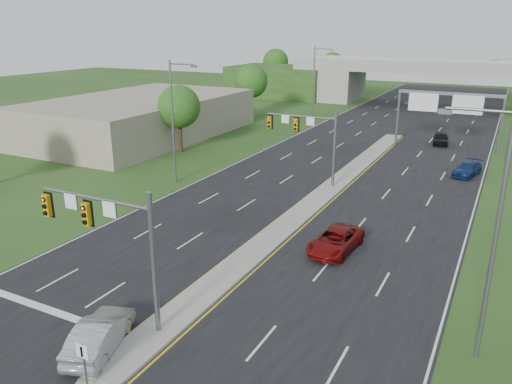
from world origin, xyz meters
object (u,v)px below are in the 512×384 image
Objects in this scene: signal_mast_near at (112,232)px; car_far_a at (336,241)px; keep_right_sign at (84,359)px; signal_mast_far at (310,134)px; car_silver at (100,334)px; overpass at (433,86)px; sign_gantry at (448,105)px; car_far_c at (441,138)px; car_far_b at (467,169)px.

signal_mast_near reaches higher than car_far_a.
signal_mast_far is at bearing 94.39° from keep_right_sign.
signal_mast_far is 1.52× the size of car_silver.
signal_mast_far is at bearing -92.35° from overpass.
car_far_a is (-2.19, -32.45, -4.51)m from sign_gantry.
car_silver is at bearing -99.85° from sign_gantry.
sign_gantry is 2.28× the size of car_far_a.
signal_mast_near reaches higher than car_far_c.
keep_right_sign is at bearing 103.19° from car_silver.
overpass is 46.52m from car_far_b.
keep_right_sign reaches higher than car_far_c.
keep_right_sign is at bearing -90.00° from overpass.
overpass is at bearing 88.38° from signal_mast_near.
overpass is at bearing 93.84° from car_far_c.
car_far_b is (5.80, 22.25, -0.07)m from car_far_a.
car_far_c reaches higher than car_far_a.
keep_right_sign is 0.51× the size of car_far_c.
sign_gantry reaches higher than car_far_b.
car_silver is 1.05× the size of car_far_b.
sign_gantry reaches higher than car_far_a.
keep_right_sign is at bearing -63.06° from signal_mast_near.
signal_mast_far is at bearing -128.79° from car_far_b.
car_far_c is at bearing 102.92° from sign_gantry.
overpass reaches higher than car_silver.
overpass is 33.03m from car_far_c.
keep_right_sign is 0.19× the size of sign_gantry.
signal_mast_far is 16.43m from car_far_b.
car_silver is at bearing -70.19° from signal_mast_near.
signal_mast_far is at bearing -107.93° from car_silver.
keep_right_sign is at bearing -85.61° from signal_mast_far.
sign_gantry is 2.69× the size of car_far_c.
keep_right_sign is 0.50× the size of car_far_b.
overpass is at bearing -110.58° from car_silver.
signal_mast_near reaches higher than car_far_b.
car_far_c is at bearing -118.16° from car_silver.
car_far_a is (6.76, 12.55, -4.00)m from signal_mast_near.
keep_right_sign is at bearing -103.39° from car_far_c.
car_far_b is at bearing 37.96° from signal_mast_far.
keep_right_sign is 50.04m from sign_gantry.
car_far_a is at bearing -61.52° from signal_mast_far.
sign_gantry is at bearing -83.85° from car_far_c.
car_far_b is at bearing -127.25° from car_silver.
car_far_a is at bearing 61.70° from signal_mast_near.
car_far_c is (-0.63, 2.73, -4.49)m from sign_gantry.
signal_mast_near is 1.59× the size of car_far_b.
keep_right_sign is 40.58m from car_far_b.
car_silver is 0.91× the size of car_far_a.
keep_right_sign reaches higher than car_far_b.
overpass is (0.00, 84.53, 2.04)m from keep_right_sign.
keep_right_sign is 17.60m from car_far_a.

